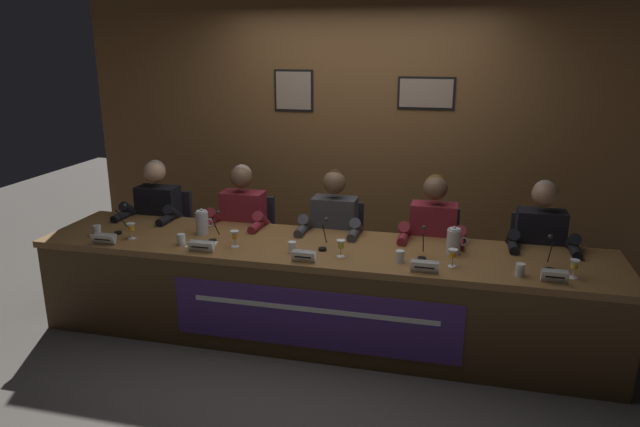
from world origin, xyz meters
The scene contains 36 objects.
ground_plane centered at (0.00, 0.00, 0.00)m, with size 12.00×12.00×0.00m, color #4C4742.
wall_back_panelled centered at (0.00, 1.56, 1.30)m, with size 5.51×0.14×2.60m.
conference_table centered at (0.00, -0.12, 0.52)m, with size 4.31×0.88×0.73m.
chair_far_left centered at (-1.60, 0.62, 0.42)m, with size 0.44×0.44×0.88m.
panelist_far_left centered at (-1.60, 0.42, 0.70)m, with size 0.51×0.48×1.21m.
nameplate_far_left centered at (-1.59, -0.36, 0.77)m, with size 0.19×0.06×0.08m.
juice_glass_far_left centered at (-1.45, -0.19, 0.82)m, with size 0.06×0.06×0.12m.
water_cup_far_left centered at (-1.75, -0.20, 0.77)m, with size 0.06×0.06×0.08m.
microphone_far_left centered at (-1.62, -0.08, 0.81)m, with size 0.06×0.17×0.22m.
chair_left centered at (-0.80, 0.62, 0.42)m, with size 0.44×0.44×0.88m.
panelist_left centered at (-0.80, 0.42, 0.70)m, with size 0.51×0.48×1.21m.
nameplate_left centered at (-0.81, -0.34, 0.77)m, with size 0.19×0.06×0.08m.
juice_glass_left centered at (-0.61, -0.18, 0.82)m, with size 0.06×0.06×0.12m.
water_cup_left centered at (-1.01, -0.23, 0.77)m, with size 0.06×0.06×0.08m.
microphone_left centered at (-0.81, -0.08, 0.81)m, with size 0.06×0.17×0.22m.
chair_center centered at (0.00, 0.62, 0.42)m, with size 0.44×0.44×0.88m.
panelist_center centered at (0.00, 0.42, 0.70)m, with size 0.51×0.48×1.21m.
nameplate_center centered at (-0.03, -0.35, 0.77)m, with size 0.17×0.06×0.08m.
juice_glass_center centered at (0.20, -0.19, 0.82)m, with size 0.06×0.06×0.12m.
water_cup_center centered at (-0.16, -0.20, 0.77)m, with size 0.06×0.06×0.08m.
microphone_center centered at (0.04, -0.06, 0.81)m, with size 0.06×0.17×0.22m.
chair_right centered at (0.80, 0.62, 0.42)m, with size 0.44×0.44×0.88m.
panelist_right centered at (0.80, 0.42, 0.70)m, with size 0.51×0.48×1.21m.
nameplate_right centered at (0.80, -0.35, 0.77)m, with size 0.19×0.06×0.08m.
juice_glass_right centered at (0.97, -0.20, 0.82)m, with size 0.06×0.06×0.12m.
water_cup_right centered at (0.62, -0.20, 0.77)m, with size 0.06×0.06×0.08m.
microphone_right centered at (0.76, -0.08, 0.81)m, with size 0.06×0.17×0.22m.
chair_far_right centered at (1.60, 0.62, 0.42)m, with size 0.44×0.44×0.88m.
panelist_far_right centered at (1.60, 0.42, 0.70)m, with size 0.51×0.48×1.21m.
nameplate_far_right centered at (1.61, -0.32, 0.77)m, with size 0.16×0.06×0.08m.
juice_glass_far_right centered at (1.73, -0.21, 0.82)m, with size 0.06×0.06×0.12m.
water_cup_far_right centered at (1.40, -0.26, 0.77)m, with size 0.06×0.06×0.08m.
microphone_far_right centered at (1.60, -0.09, 0.81)m, with size 0.06×0.17×0.22m.
water_pitcher_left_side centered at (-0.97, 0.05, 0.83)m, with size 0.15×0.10×0.21m.
water_pitcher_right_side centered at (0.97, 0.06, 0.83)m, with size 0.15×0.10×0.21m.
document_stack_left centered at (-0.86, -0.21, 0.74)m, with size 0.24×0.19×0.01m.
Camera 1 is at (0.99, -4.00, 2.19)m, focal length 32.85 mm.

